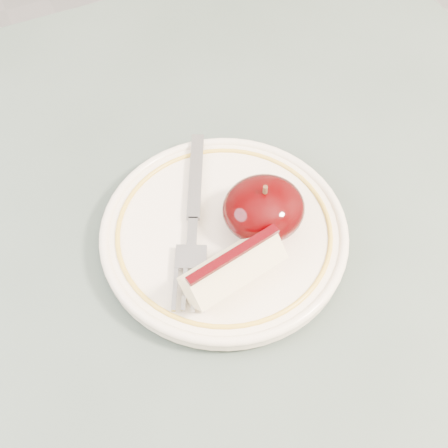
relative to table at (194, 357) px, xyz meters
name	(u,v)px	position (x,y,z in m)	size (l,w,h in m)	color
table	(194,357)	(0.00, 0.00, 0.00)	(0.90, 0.90, 0.75)	brown
plate	(224,233)	(0.06, 0.06, 0.10)	(0.22, 0.22, 0.02)	white
apple_half	(264,209)	(0.09, 0.05, 0.13)	(0.07, 0.07, 0.05)	black
apple_wedge	(233,267)	(0.04, 0.01, 0.13)	(0.09, 0.05, 0.04)	beige
fork	(193,220)	(0.04, 0.08, 0.11)	(0.10, 0.18, 0.00)	#92949A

